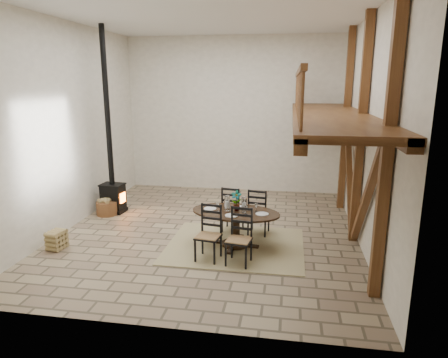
% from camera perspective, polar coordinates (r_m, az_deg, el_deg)
% --- Properties ---
extents(ground, '(8.00, 8.00, 0.00)m').
position_cam_1_polar(ground, '(9.89, -2.06, -7.43)').
color(ground, '#9C8968').
rests_on(ground, ground).
extents(room_shell, '(7.02, 8.02, 5.01)m').
position_cam_1_polar(room_shell, '(9.08, 5.27, 10.17)').
color(room_shell, white).
rests_on(room_shell, ground).
extents(rug, '(3.00, 2.50, 0.02)m').
position_cam_1_polar(rug, '(9.04, 1.63, -9.46)').
color(rug, tan).
rests_on(rug, ground).
extents(dining_table, '(2.12, 2.32, 1.26)m').
position_cam_1_polar(dining_table, '(8.88, 1.65, -6.81)').
color(dining_table, black).
rests_on(dining_table, ground).
extents(wood_stove, '(0.67, 0.54, 5.00)m').
position_cam_1_polar(wood_stove, '(11.40, -15.78, 0.87)').
color(wood_stove, black).
rests_on(wood_stove, ground).
extents(log_basket, '(0.58, 0.58, 0.48)m').
position_cam_1_polar(log_basket, '(11.46, -16.35, -3.91)').
color(log_basket, brown).
rests_on(log_basket, ground).
extents(log_stack, '(0.37, 0.46, 0.42)m').
position_cam_1_polar(log_stack, '(9.53, -22.78, -8.02)').
color(log_stack, tan).
rests_on(log_stack, ground).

